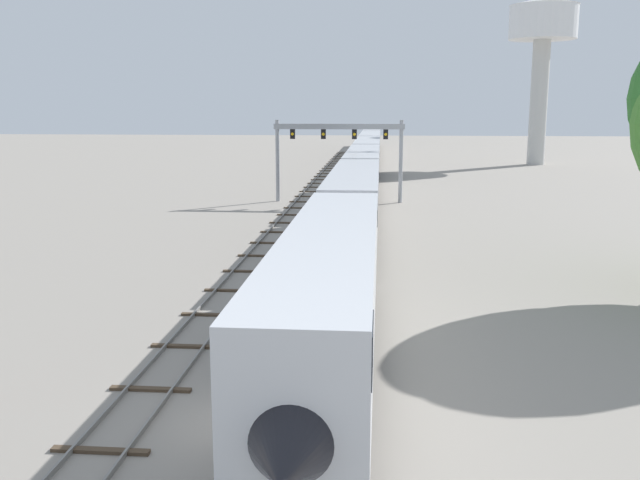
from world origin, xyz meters
The scene contains 6 objects.
ground_plane centered at (0.00, 0.00, 0.00)m, with size 400.00×400.00×0.00m, color gray.
track_main centered at (2.00, 60.00, 0.07)m, with size 2.60×200.00×0.16m.
track_near centered at (-3.50, 40.00, 0.07)m, with size 2.60×160.00×0.16m.
passenger_train centered at (2.00, 69.38, 2.61)m, with size 3.04×151.16×4.80m.
signal_gantry centered at (-0.25, 46.69, 5.58)m, with size 12.10×0.49×7.60m.
water_tower centered at (27.50, 92.10, 19.61)m, with size 10.15×10.15×24.77m.
Camera 1 is at (3.60, -18.07, 8.81)m, focal length 39.02 mm.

